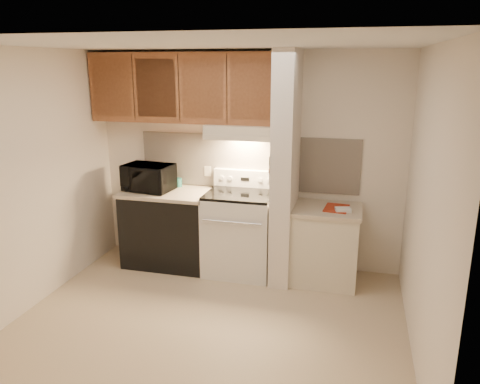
% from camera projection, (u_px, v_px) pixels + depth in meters
% --- Properties ---
extents(floor, '(3.60, 3.60, 0.00)m').
position_uv_depth(floor, '(210.00, 321.00, 4.41)').
color(floor, '#CAB290').
rests_on(floor, ground).
extents(ceiling, '(3.60, 3.60, 0.00)m').
position_uv_depth(ceiling, '(204.00, 44.00, 3.75)').
color(ceiling, white).
rests_on(ceiling, wall_back).
extents(wall_back, '(3.60, 2.50, 0.02)m').
position_uv_depth(wall_back, '(247.00, 161.00, 5.48)').
color(wall_back, '#F1E2CF').
rests_on(wall_back, floor).
extents(wall_left, '(0.02, 3.00, 2.50)m').
position_uv_depth(wall_left, '(30.00, 181.00, 4.51)').
color(wall_left, '#F1E2CF').
rests_on(wall_left, floor).
extents(wall_right, '(0.02, 3.00, 2.50)m').
position_uv_depth(wall_right, '(426.00, 209.00, 3.65)').
color(wall_right, '#F1E2CF').
rests_on(wall_right, floor).
extents(backsplash, '(2.60, 0.02, 0.63)m').
position_uv_depth(backsplash, '(247.00, 162.00, 5.47)').
color(backsplash, beige).
rests_on(backsplash, wall_back).
extents(range_body, '(0.76, 0.65, 0.92)m').
position_uv_depth(range_body, '(240.00, 234.00, 5.37)').
color(range_body, silver).
rests_on(range_body, floor).
extents(oven_window, '(0.50, 0.01, 0.30)m').
position_uv_depth(oven_window, '(233.00, 240.00, 5.06)').
color(oven_window, black).
rests_on(oven_window, range_body).
extents(oven_handle, '(0.65, 0.02, 0.02)m').
position_uv_depth(oven_handle, '(232.00, 222.00, 4.96)').
color(oven_handle, silver).
rests_on(oven_handle, range_body).
extents(cooktop, '(0.74, 0.64, 0.03)m').
position_uv_depth(cooktop, '(240.00, 194.00, 5.24)').
color(cooktop, black).
rests_on(cooktop, range_body).
extents(range_backguard, '(0.76, 0.08, 0.20)m').
position_uv_depth(range_backguard, '(246.00, 178.00, 5.48)').
color(range_backguard, silver).
rests_on(range_backguard, range_body).
extents(range_display, '(0.10, 0.01, 0.04)m').
position_uv_depth(range_display, '(245.00, 179.00, 5.44)').
color(range_display, black).
rests_on(range_display, range_backguard).
extents(range_knob_left_outer, '(0.05, 0.02, 0.05)m').
position_uv_depth(range_knob_left_outer, '(222.00, 178.00, 5.50)').
color(range_knob_left_outer, silver).
rests_on(range_knob_left_outer, range_backguard).
extents(range_knob_left_inner, '(0.05, 0.02, 0.05)m').
position_uv_depth(range_knob_left_inner, '(230.00, 178.00, 5.48)').
color(range_knob_left_inner, silver).
rests_on(range_knob_left_inner, range_backguard).
extents(range_knob_right_inner, '(0.05, 0.02, 0.05)m').
position_uv_depth(range_knob_right_inner, '(260.00, 180.00, 5.39)').
color(range_knob_right_inner, silver).
rests_on(range_knob_right_inner, range_backguard).
extents(range_knob_right_outer, '(0.05, 0.02, 0.05)m').
position_uv_depth(range_knob_right_outer, '(269.00, 181.00, 5.37)').
color(range_knob_right_outer, silver).
rests_on(range_knob_right_outer, range_backguard).
extents(dishwasher_front, '(1.00, 0.63, 0.87)m').
position_uv_depth(dishwasher_front, '(169.00, 229.00, 5.59)').
color(dishwasher_front, black).
rests_on(dishwasher_front, floor).
extents(left_countertop, '(1.04, 0.67, 0.04)m').
position_uv_depth(left_countertop, '(167.00, 193.00, 5.47)').
color(left_countertop, '#C6B498').
rests_on(left_countertop, dishwasher_front).
extents(spoon_rest, '(0.22, 0.09, 0.01)m').
position_uv_depth(spoon_rest, '(151.00, 185.00, 5.72)').
color(spoon_rest, black).
rests_on(spoon_rest, left_countertop).
extents(teal_jar, '(0.12, 0.12, 0.10)m').
position_uv_depth(teal_jar, '(178.00, 182.00, 5.64)').
color(teal_jar, '#206D63').
rests_on(teal_jar, left_countertop).
extents(outlet, '(0.08, 0.01, 0.12)m').
position_uv_depth(outlet, '(208.00, 171.00, 5.61)').
color(outlet, beige).
rests_on(outlet, backsplash).
extents(microwave, '(0.59, 0.43, 0.31)m').
position_uv_depth(microwave, '(148.00, 177.00, 5.46)').
color(microwave, black).
rests_on(microwave, left_countertop).
extents(partition_pillar, '(0.22, 0.70, 2.50)m').
position_uv_depth(partition_pillar, '(286.00, 169.00, 5.03)').
color(partition_pillar, silver).
rests_on(partition_pillar, floor).
extents(pillar_trim, '(0.01, 0.70, 0.04)m').
position_uv_depth(pillar_trim, '(275.00, 164.00, 5.04)').
color(pillar_trim, brown).
rests_on(pillar_trim, partition_pillar).
extents(knife_strip, '(0.02, 0.42, 0.04)m').
position_uv_depth(knife_strip, '(274.00, 163.00, 4.99)').
color(knife_strip, black).
rests_on(knife_strip, partition_pillar).
extents(knife_blade_a, '(0.01, 0.03, 0.16)m').
position_uv_depth(knife_blade_a, '(269.00, 176.00, 4.86)').
color(knife_blade_a, silver).
rests_on(knife_blade_a, knife_strip).
extents(knife_handle_a, '(0.02, 0.02, 0.10)m').
position_uv_depth(knife_handle_a, '(270.00, 161.00, 4.84)').
color(knife_handle_a, black).
rests_on(knife_handle_a, knife_strip).
extents(knife_blade_b, '(0.01, 0.04, 0.18)m').
position_uv_depth(knife_blade_b, '(271.00, 175.00, 4.94)').
color(knife_blade_b, silver).
rests_on(knife_blade_b, knife_strip).
extents(knife_handle_b, '(0.02, 0.02, 0.10)m').
position_uv_depth(knife_handle_b, '(271.00, 160.00, 4.91)').
color(knife_handle_b, black).
rests_on(knife_handle_b, knife_strip).
extents(knife_blade_c, '(0.01, 0.04, 0.20)m').
position_uv_depth(knife_blade_c, '(272.00, 174.00, 5.03)').
color(knife_blade_c, silver).
rests_on(knife_blade_c, knife_strip).
extents(knife_handle_c, '(0.02, 0.02, 0.10)m').
position_uv_depth(knife_handle_c, '(272.00, 159.00, 4.97)').
color(knife_handle_c, black).
rests_on(knife_handle_c, knife_strip).
extents(knife_blade_d, '(0.01, 0.04, 0.16)m').
position_uv_depth(knife_blade_d, '(274.00, 171.00, 5.10)').
color(knife_blade_d, silver).
rests_on(knife_blade_d, knife_strip).
extents(knife_handle_d, '(0.02, 0.02, 0.10)m').
position_uv_depth(knife_handle_d, '(274.00, 157.00, 5.06)').
color(knife_handle_d, black).
rests_on(knife_handle_d, knife_strip).
extents(knife_blade_e, '(0.01, 0.04, 0.18)m').
position_uv_depth(knife_blade_e, '(275.00, 170.00, 5.17)').
color(knife_blade_e, silver).
rests_on(knife_blade_e, knife_strip).
extents(knife_handle_e, '(0.02, 0.02, 0.10)m').
position_uv_depth(knife_handle_e, '(276.00, 156.00, 5.14)').
color(knife_handle_e, black).
rests_on(knife_handle_e, knife_strip).
extents(oven_mitt, '(0.03, 0.10, 0.25)m').
position_uv_depth(oven_mitt, '(276.00, 174.00, 5.25)').
color(oven_mitt, slate).
rests_on(oven_mitt, partition_pillar).
extents(right_cab_base, '(0.70, 0.60, 0.81)m').
position_uv_depth(right_cab_base, '(325.00, 246.00, 5.14)').
color(right_cab_base, beige).
rests_on(right_cab_base, floor).
extents(right_countertop, '(0.74, 0.64, 0.04)m').
position_uv_depth(right_countertop, '(327.00, 210.00, 5.03)').
color(right_countertop, '#C6B498').
rests_on(right_countertop, right_cab_base).
extents(red_folder, '(0.27, 0.35, 0.01)m').
position_uv_depth(red_folder, '(336.00, 208.00, 5.00)').
color(red_folder, '#A02B15').
rests_on(red_folder, right_countertop).
extents(white_box, '(0.18, 0.14, 0.04)m').
position_uv_depth(white_box, '(343.00, 210.00, 4.89)').
color(white_box, white).
rests_on(white_box, right_countertop).
extents(range_hood, '(0.78, 0.44, 0.15)m').
position_uv_depth(range_hood, '(243.00, 131.00, 5.17)').
color(range_hood, beige).
rests_on(range_hood, upper_cabinets).
extents(hood_lip, '(0.78, 0.04, 0.06)m').
position_uv_depth(hood_lip, '(238.00, 138.00, 4.99)').
color(hood_lip, beige).
rests_on(hood_lip, range_hood).
extents(upper_cabinets, '(2.18, 0.33, 0.77)m').
position_uv_depth(upper_cabinets, '(184.00, 88.00, 5.26)').
color(upper_cabinets, brown).
rests_on(upper_cabinets, wall_back).
extents(cab_door_a, '(0.46, 0.01, 0.63)m').
position_uv_depth(cab_door_a, '(112.00, 88.00, 5.30)').
color(cab_door_a, brown).
rests_on(cab_door_a, upper_cabinets).
extents(cab_gap_a, '(0.01, 0.01, 0.73)m').
position_uv_depth(cab_gap_a, '(133.00, 88.00, 5.24)').
color(cab_gap_a, black).
rests_on(cab_gap_a, upper_cabinets).
extents(cab_door_b, '(0.46, 0.01, 0.63)m').
position_uv_depth(cab_door_b, '(156.00, 88.00, 5.17)').
color(cab_door_b, brown).
rests_on(cab_door_b, upper_cabinets).
extents(cab_gap_b, '(0.01, 0.01, 0.73)m').
position_uv_depth(cab_gap_b, '(179.00, 88.00, 5.11)').
color(cab_gap_b, black).
rests_on(cab_gap_b, upper_cabinets).
extents(cab_door_c, '(0.46, 0.01, 0.63)m').
position_uv_depth(cab_door_c, '(203.00, 89.00, 5.04)').
color(cab_door_c, brown).
rests_on(cab_door_c, upper_cabinets).
extents(cab_gap_c, '(0.01, 0.01, 0.73)m').
position_uv_depth(cab_gap_c, '(227.00, 89.00, 4.98)').
color(cab_gap_c, black).
rests_on(cab_gap_c, upper_cabinets).
extents(cab_door_d, '(0.46, 0.01, 0.63)m').
position_uv_depth(cab_door_d, '(252.00, 89.00, 4.91)').
color(cab_door_d, brown).
rests_on(cab_door_d, upper_cabinets).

